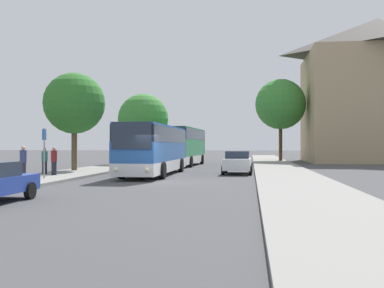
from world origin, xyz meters
TOP-DOWN VIEW (x-y plane):
  - ground_plane at (0.00, 0.00)m, footprint 300.00×300.00m
  - sidewalk_left at (-7.00, 0.00)m, footprint 4.00×120.00m
  - sidewalk_right at (7.00, 0.00)m, footprint 4.00×120.00m
  - building_right_background at (19.41, 31.08)m, footprint 16.16×13.64m
  - bus_front at (-1.52, 5.50)m, footprint 2.72×11.86m
  - bus_middle at (-1.69, 19.36)m, footprint 3.17×11.77m
  - parked_car_right_near at (3.84, 7.37)m, footprint 2.03×4.32m
  - bus_stop_sign at (-6.49, -0.04)m, footprint 0.08×0.45m
  - pedestrian_waiting_near at (-8.00, 3.14)m, footprint 0.36×0.36m
  - pedestrian_waiting_far at (-7.61, -0.23)m, footprint 0.36×0.36m
  - pedestrian_walking_back at (-7.09, 2.51)m, footprint 0.36×0.36m
  - tree_left_near at (-7.98, 7.83)m, footprint 4.43×4.43m
  - tree_left_far at (-5.82, 20.01)m, footprint 4.98×4.98m
  - tree_right_near at (8.18, 29.86)m, footprint 5.86×5.86m

SIDE VIEW (x-z plane):
  - ground_plane at x=0.00m, z-range 0.00..0.00m
  - sidewalk_left at x=-7.00m, z-range 0.00..0.15m
  - sidewalk_right at x=7.00m, z-range 0.00..0.15m
  - parked_car_right_near at x=3.84m, z-range 0.03..1.59m
  - pedestrian_waiting_near at x=-8.00m, z-range 0.15..1.80m
  - pedestrian_walking_back at x=-7.09m, z-range 0.16..1.87m
  - pedestrian_waiting_far at x=-7.61m, z-range 0.16..1.92m
  - bus_front at x=-1.52m, z-range 0.12..3.32m
  - bus_stop_sign at x=-6.49m, z-range 0.47..3.21m
  - bus_middle at x=-1.69m, z-range 0.12..3.69m
  - tree_left_far at x=-5.82m, z-range 1.10..7.99m
  - tree_left_near at x=-7.98m, z-range 1.45..8.51m
  - tree_right_near at x=8.18m, z-range 1.97..11.50m
  - building_right_background at x=19.41m, z-range 0.00..16.72m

